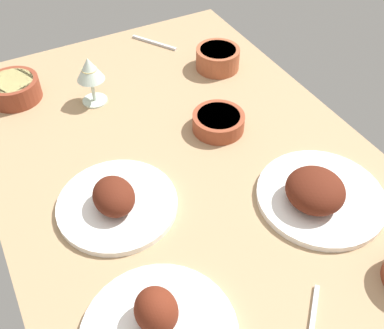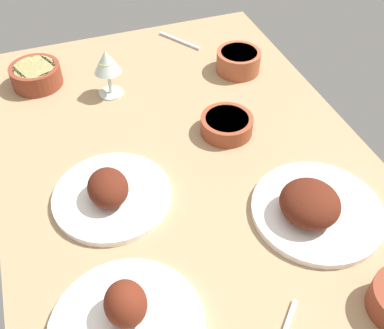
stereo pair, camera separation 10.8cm
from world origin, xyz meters
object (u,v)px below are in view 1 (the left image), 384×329
(plate_far_side, at_px, (318,194))
(spoon_loose, at_px, (154,43))
(plate_center_main, at_px, (116,202))
(bowl_soup, at_px, (218,58))
(bowl_pasta, at_px, (218,121))
(wine_glass, at_px, (90,71))
(plate_near_viewer, at_px, (158,328))
(bowl_potatoes, at_px, (14,88))

(plate_far_side, bearing_deg, spoon_loose, -177.44)
(plate_center_main, distance_m, bowl_soup, 0.61)
(bowl_pasta, bearing_deg, spoon_loose, 176.32)
(plate_far_side, xyz_separation_m, bowl_soup, (-0.57, 0.08, 0.01))
(bowl_pasta, relative_size, wine_glass, 0.97)
(plate_near_viewer, distance_m, bowl_potatoes, 0.82)
(plate_far_side, distance_m, bowl_soup, 0.58)
(plate_center_main, xyz_separation_m, spoon_loose, (-0.60, 0.37, -0.02))
(bowl_potatoes, relative_size, bowl_pasta, 1.06)
(bowl_potatoes, distance_m, wine_glass, 0.24)
(plate_near_viewer, bearing_deg, bowl_soup, 142.84)
(bowl_pasta, bearing_deg, wine_glass, -137.09)
(wine_glass, bearing_deg, plate_center_main, -12.51)
(plate_near_viewer, distance_m, plate_far_side, 0.45)
(plate_center_main, relative_size, wine_glass, 1.91)
(plate_far_side, height_order, spoon_loose, plate_far_side)
(plate_near_viewer, relative_size, wine_glass, 2.01)
(bowl_potatoes, relative_size, bowl_soup, 1.09)
(plate_far_side, height_order, bowl_potatoes, plate_far_side)
(bowl_potatoes, height_order, wine_glass, wine_glass)
(plate_far_side, distance_m, plate_center_main, 0.44)
(plate_far_side, height_order, bowl_pasta, plate_far_side)
(plate_near_viewer, bearing_deg, plate_far_side, 104.08)
(plate_near_viewer, xyz_separation_m, bowl_potatoes, (-0.82, -0.07, 0.01))
(plate_near_viewer, height_order, bowl_potatoes, plate_near_viewer)
(bowl_soup, bearing_deg, plate_center_main, -51.57)
(plate_near_viewer, height_order, wine_glass, wine_glass)
(bowl_pasta, bearing_deg, plate_far_side, 11.53)
(bowl_potatoes, xyz_separation_m, bowl_pasta, (0.39, 0.44, -0.01))
(wine_glass, relative_size, spoon_loose, 0.83)
(plate_near_viewer, relative_size, plate_far_side, 0.98)
(wine_glass, bearing_deg, bowl_soup, 87.80)
(plate_far_side, height_order, wine_glass, wine_glass)
(plate_near_viewer, distance_m, wine_glass, 0.71)
(plate_center_main, bearing_deg, bowl_pasta, 111.04)
(plate_far_side, distance_m, bowl_potatoes, 0.87)
(plate_far_side, distance_m, spoon_loose, 0.79)
(bowl_soup, distance_m, spoon_loose, 0.25)
(plate_near_viewer, xyz_separation_m, plate_far_side, (-0.11, 0.44, 0.01))
(plate_far_side, relative_size, bowl_pasta, 2.12)
(spoon_loose, bearing_deg, bowl_potatoes, -112.09)
(wine_glass, distance_m, spoon_loose, 0.36)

